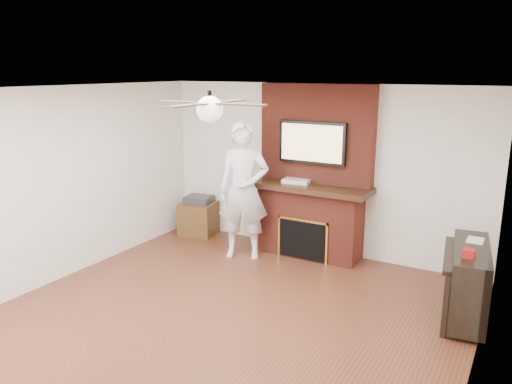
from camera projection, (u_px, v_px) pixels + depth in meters
The scene contains 12 objects.
room_shell at pixel (212, 216), 5.06m from camera, with size 5.36×5.86×2.86m.
fireplace at pixel (312, 189), 7.27m from camera, with size 1.78×0.64×2.50m.
tv at pixel (312, 143), 7.07m from camera, with size 1.00×0.08×0.60m.
ceiling_fan at pixel (210, 108), 4.80m from camera, with size 1.21×1.21×0.31m.
person at pixel (243, 191), 7.16m from camera, with size 0.73×0.49×2.00m, color silver.
side_table at pixel (199, 216), 8.35m from camera, with size 0.65×0.65×0.64m.
piano at pixel (468, 280), 5.49m from camera, with size 0.62×1.30×0.91m.
cable_box at pixel (296, 181), 7.26m from camera, with size 0.39×0.22×0.06m, color silver.
candle_orange at pixel (297, 251), 7.42m from camera, with size 0.07×0.07×0.13m, color orange.
candle_green at pixel (303, 254), 7.36m from camera, with size 0.08×0.08×0.08m, color #2E7332.
candle_cream at pixel (315, 255), 7.29m from camera, with size 0.08×0.08×0.10m, color beige.
candle_blue at pixel (322, 259), 7.19m from camera, with size 0.07×0.07×0.07m, color #305B92.
Camera 1 is at (2.80, -3.99, 2.71)m, focal length 35.00 mm.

